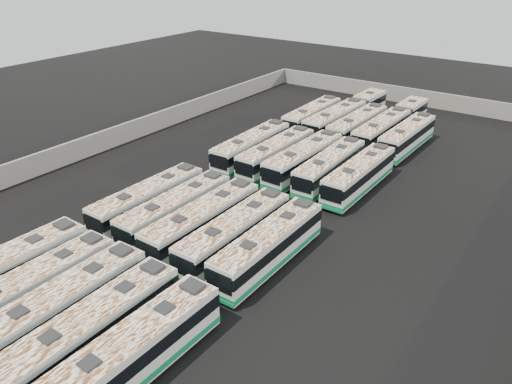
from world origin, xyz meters
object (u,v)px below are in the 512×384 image
at_px(bus_front_right, 93,330).
at_px(bus_midfront_center, 203,222).
at_px(bus_midfront_right, 235,234).
at_px(bus_back_far_left, 312,117).
at_px(bus_midfront_far_left, 148,201).
at_px(bus_midback_left, 276,154).
at_px(bus_back_right, 392,124).
at_px(bus_front_far_left, 3,274).
at_px(bus_front_left, 34,290).
at_px(bus_midback_center, 304,160).
at_px(bus_midfront_left, 176,211).
at_px(bus_back_center, 357,126).
at_px(bus_back_far_right, 407,137).
at_px(bus_back_left, 347,115).
at_px(bus_front_far_right, 133,354).
at_px(bus_midback_far_right, 359,175).
at_px(bus_midback_right, 330,167).
at_px(bus_midfront_far_right, 269,246).
at_px(bus_midback_far_left, 252,147).
at_px(bus_front_center, 62,308).

xyz_separation_m(bus_front_right, bus_midfront_center, (-2.85, 12.20, 0.00)).
bearing_deg(bus_midfront_right, bus_back_far_left, 108.32).
relative_size(bus_midfront_far_left, bus_midback_left, 1.00).
bearing_deg(bus_back_right, bus_front_far_left, -101.09).
bearing_deg(bus_back_right, bus_midfront_far_left, -105.81).
bearing_deg(bus_front_left, bus_front_right, -1.98).
relative_size(bus_front_right, bus_midback_center, 1.00).
bearing_deg(bus_midfront_left, bus_back_center, 84.01).
bearing_deg(bus_midback_left, bus_back_far_right, 54.37).
bearing_deg(bus_back_far_right, bus_front_far_left, -105.53).
bearing_deg(bus_front_far_left, bus_back_left, 87.14).
relative_size(bus_front_far_left, bus_back_right, 0.66).
xyz_separation_m(bus_front_left, bus_back_right, (5.85, 41.65, 0.02)).
bearing_deg(bus_front_far_right, bus_midback_far_right, 90.56).
bearing_deg(bus_midfront_far_left, bus_midfront_center, -0.58).
height_order(bus_front_far_right, bus_midback_far_right, bus_front_far_right).
height_order(bus_midfront_far_left, bus_midback_right, bus_midfront_far_left).
bearing_deg(bus_midback_far_right, bus_midback_right, 177.74).
bearing_deg(bus_midfront_far_right, bus_midfront_far_left, 179.81).
bearing_deg(bus_midfront_far_left, bus_front_far_right, -45.57).
bearing_deg(bus_midfront_far_right, bus_midback_far_left, 129.29).
height_order(bus_midfront_far_right, bus_midback_far_right, bus_midfront_far_right).
relative_size(bus_midfront_far_left, bus_midfront_left, 1.00).
bearing_deg(bus_midfront_far_left, bus_back_far_right, 66.87).
relative_size(bus_front_right, bus_midfront_far_right, 1.02).
height_order(bus_front_far_left, bus_midfront_far_right, bus_front_far_left).
relative_size(bus_front_far_left, bus_midback_center, 1.01).
relative_size(bus_midfront_far_right, bus_back_far_left, 1.01).
bearing_deg(bus_midfront_left, bus_midback_center, 78.74).
xyz_separation_m(bus_midfront_right, bus_back_right, (-0.06, 29.57, -0.00)).
xyz_separation_m(bus_back_far_left, bus_back_right, (8.84, 2.85, 0.02)).
relative_size(bus_midback_far_left, bus_midback_right, 1.03).
distance_m(bus_front_far_right, bus_midfront_far_left, 17.02).
height_order(bus_front_far_left, bus_midback_far_right, bus_front_far_left).
bearing_deg(bus_back_far_right, bus_midfront_far_left, -112.57).
relative_size(bus_front_far_right, bus_back_far_right, 1.02).
bearing_deg(bus_midfront_center, bus_back_left, 95.91).
bearing_deg(bus_midfront_right, bus_front_right, -90.69).
bearing_deg(bus_midfront_center, bus_midback_center, 90.31).
height_order(bus_midfront_right, bus_midback_right, bus_midfront_right).
bearing_deg(bus_midfront_center, bus_back_right, 84.84).
height_order(bus_front_left, bus_back_far_left, bus_front_left).
bearing_deg(bus_back_far_left, bus_midfront_far_right, -67.29).
height_order(bus_front_center, bus_front_far_right, bus_front_center).
bearing_deg(bus_back_far_right, bus_front_far_right, -88.65).
height_order(bus_front_right, bus_back_right, bus_front_right).
relative_size(bus_front_far_right, bus_back_right, 0.65).
relative_size(bus_front_far_left, bus_midfront_left, 1.04).
bearing_deg(bus_front_far_left, bus_midfront_center, 65.50).
distance_m(bus_midback_far_left, bus_midback_right, 8.80).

